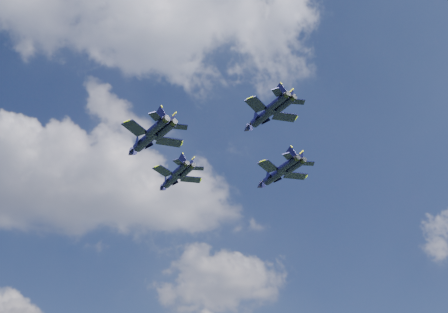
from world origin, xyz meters
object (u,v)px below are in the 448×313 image
(jet_lead, at_px, (172,180))
(jet_left, at_px, (145,141))
(jet_slot, at_px, (263,117))
(jet_right, at_px, (274,176))

(jet_lead, xyz_separation_m, jet_left, (-5.97, -19.10, -3.09))
(jet_lead, distance_m, jet_left, 20.25)
(jet_left, xyz_separation_m, jet_slot, (20.21, -7.94, 1.85))
(jet_right, distance_m, jet_slot, 22.08)
(jet_lead, bearing_deg, jet_slot, -86.49)
(jet_slot, bearing_deg, jet_lead, 91.30)
(jet_left, distance_m, jet_right, 30.16)
(jet_right, height_order, jet_slot, jet_right)
(jet_right, relative_size, jet_slot, 1.13)
(jet_lead, bearing_deg, jet_right, -40.30)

